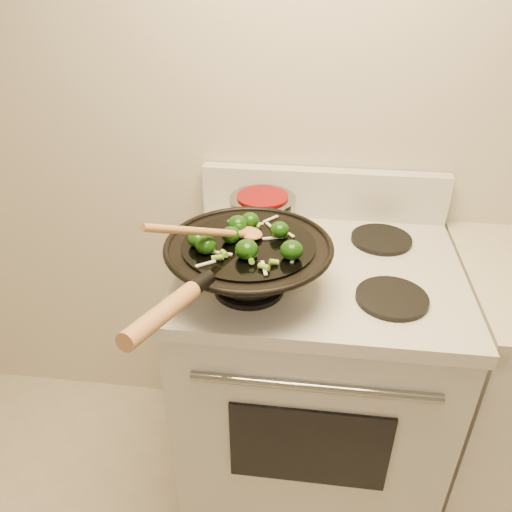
# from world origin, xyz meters

# --- Properties ---
(stove) EXTENTS (0.78, 0.67, 1.08)m
(stove) POSITION_xyz_m (-0.21, 1.17, 0.47)
(stove) COLOR silver
(stove) RESTS_ON ground
(wok) EXTENTS (0.42, 0.68, 0.21)m
(wok) POSITION_xyz_m (-0.39, 1.01, 1.00)
(wok) COLOR black
(wok) RESTS_ON stove
(stirfry) EXTENTS (0.28, 0.29, 0.05)m
(stirfry) POSITION_xyz_m (-0.40, 1.02, 1.08)
(stirfry) COLOR #113709
(stirfry) RESTS_ON wok
(wooden_spoon) EXTENTS (0.24, 0.27, 0.14)m
(wooden_spoon) POSITION_xyz_m (-0.45, 0.99, 1.10)
(wooden_spoon) COLOR #B17846
(wooden_spoon) RESTS_ON wok
(saucepan) EXTENTS (0.20, 0.31, 0.12)m
(saucepan) POSITION_xyz_m (-0.39, 1.32, 0.99)
(saucepan) COLOR gray
(saucepan) RESTS_ON stove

